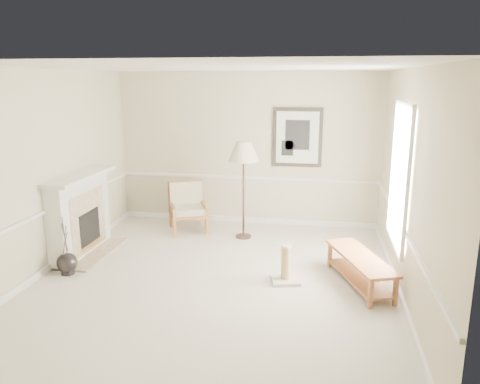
% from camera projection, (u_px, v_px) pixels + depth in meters
% --- Properties ---
extents(ground, '(5.50, 5.50, 0.00)m').
position_uv_depth(ground, '(216.00, 278.00, 6.64)').
color(ground, silver).
rests_on(ground, ground).
extents(room, '(5.04, 5.54, 2.92)m').
position_uv_depth(room, '(225.00, 147.00, 6.25)').
color(room, beige).
rests_on(room, ground).
extents(fireplace, '(0.64, 1.64, 1.31)m').
position_uv_depth(fireplace, '(81.00, 215.00, 7.46)').
color(fireplace, white).
rests_on(fireplace, ground).
extents(floor_vase, '(0.30, 0.30, 0.87)m').
position_uv_depth(floor_vase, '(67.00, 264.00, 6.75)').
color(floor_vase, black).
rests_on(floor_vase, ground).
extents(armchair, '(0.91, 0.93, 0.89)m').
position_uv_depth(armchair, '(187.00, 205.00, 8.71)').
color(armchair, '#9B6132').
rests_on(armchair, ground).
extents(floor_lamp, '(0.57, 0.57, 1.72)m').
position_uv_depth(floor_lamp, '(244.00, 154.00, 8.01)').
color(floor_lamp, black).
rests_on(floor_lamp, ground).
extents(bench, '(0.93, 1.52, 0.42)m').
position_uv_depth(bench, '(360.00, 265.00, 6.38)').
color(bench, '#9B6132').
rests_on(bench, ground).
extents(scratching_post, '(0.46, 0.46, 0.54)m').
position_uv_depth(scratching_post, '(285.00, 270.00, 6.50)').
color(scratching_post, silver).
rests_on(scratching_post, ground).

